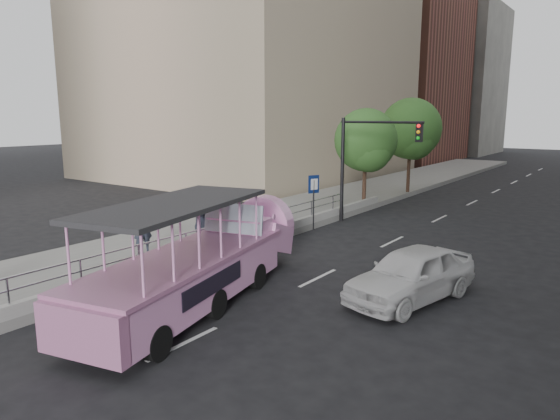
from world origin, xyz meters
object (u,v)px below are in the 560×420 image
Objects in this scene: traffic_signal at (364,153)px; pedestrian_far at (203,227)px; parking_sign at (314,195)px; pedestrian_near at (143,228)px; street_tree_far at (411,131)px; car at (411,274)px; street_tree_near at (367,143)px; duck_boat at (203,262)px.

pedestrian_far is at bearing -103.00° from traffic_signal.
parking_sign is (0.79, 6.50, 0.43)m from pedestrian_far.
pedestrian_near is 0.37× the size of traffic_signal.
traffic_signal is (3.50, 10.65, 2.24)m from pedestrian_near.
pedestrian_far is 9.52m from traffic_signal.
street_tree_far reaches higher than traffic_signal.
pedestrian_near is 20.42m from street_tree_far.
car is 9.66m from pedestrian_near.
car is at bearing -57.93° from street_tree_near.
street_tree_near is at bearing 99.68° from duck_boat.
duck_boat is 1.68× the size of street_tree_near.
pedestrian_near is at bearing 162.00° from duck_boat.
traffic_signal is at bearing -81.57° from street_tree_far.
car is at bearing -67.87° from street_tree_far.
street_tree_far is (0.20, 6.00, 0.49)m from street_tree_near.
duck_boat is 5.00× the size of pedestrian_near.
parking_sign is at bearing -89.50° from street_tree_far.
street_tree_far is at bearing -0.74° from pedestrian_far.
street_tree_far reaches higher than duck_boat.
duck_boat reaches higher than car.
pedestrian_far is (1.42, 1.65, -0.05)m from pedestrian_near.
pedestrian_near is at bearing -97.69° from street_tree_near.
parking_sign is 12.23m from street_tree_far.
car is 9.48m from parking_sign.
street_tree_far is (-7.33, 18.01, 3.52)m from car.
traffic_signal is at bearing -65.02° from street_tree_near.
street_tree_near is (0.48, 12.43, 2.61)m from pedestrian_far.
street_tree_near is (-1.60, 3.43, 0.32)m from traffic_signal.
car is 19.76m from street_tree_far.
pedestrian_far is 0.70× the size of parking_sign.
street_tree_near is 0.89× the size of street_tree_far.
pedestrian_far is 0.32× the size of street_tree_near.
duck_boat is 4.43m from pedestrian_far.
street_tree_far reaches higher than pedestrian_far.
pedestrian_near is at bearing 140.62° from pedestrian_far.
street_tree_far is at bearing 96.49° from duck_boat.
car is (4.87, 3.55, -0.37)m from duck_boat.
street_tree_near reaches higher than parking_sign.
parking_sign reaches higher than pedestrian_near.
duck_boat is 3.72× the size of parking_sign.
duck_boat is 1.49× the size of street_tree_far.
duck_boat is at bearing -83.51° from street_tree_far.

